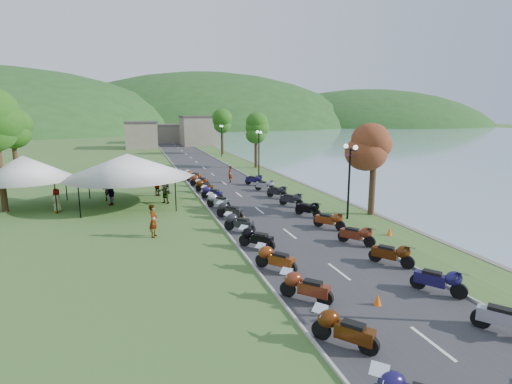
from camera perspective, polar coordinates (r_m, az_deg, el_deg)
road at (r=46.56m, az=-6.22°, el=2.51°), size 7.00×120.00×0.02m
hills_backdrop at (r=205.50m, az=-14.85°, el=9.03°), size 360.00×120.00×76.00m
far_building at (r=90.56m, az=-13.00°, el=8.17°), size 18.00×16.00×5.00m
moto_row_left at (r=22.67m, az=-1.17°, el=-5.53°), size 2.60×43.24×1.10m
moto_row_right at (r=25.16m, az=10.31°, el=-4.00°), size 2.60×33.76×1.10m
vendor_tent_main at (r=32.45m, az=-17.74°, el=1.72°), size 6.46×6.46×4.00m
vendor_tent_side at (r=34.22m, az=-30.05°, el=1.20°), size 4.70×4.70×4.00m
tree_lakeside at (r=28.80m, az=16.46°, el=4.08°), size 2.68×2.68×7.43m
pedestrian_a at (r=24.11m, az=-14.33°, el=-6.22°), size 0.73×0.84×1.93m
pedestrian_b at (r=34.92m, az=-20.34°, el=-1.14°), size 0.99×0.73×1.81m
pedestrian_c at (r=33.10m, az=-20.01°, el=-1.78°), size 1.03×1.36×1.95m
traffic_cone_near at (r=16.15m, az=17.00°, el=-14.49°), size 0.30×0.30×0.46m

